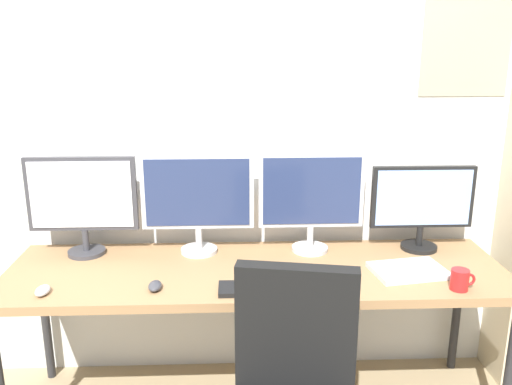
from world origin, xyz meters
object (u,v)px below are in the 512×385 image
(keyboard_main, at_px, (259,288))
(desk, at_px, (256,278))
(monitor_far_left, at_px, (82,200))
(monitor_far_right, at_px, (422,203))
(mouse_right_side, at_px, (43,290))
(laptop_closed, at_px, (408,271))
(coffee_mug, at_px, (460,280))
(monitor_center_left, at_px, (198,198))
(mouse_left_side, at_px, (155,286))
(monitor_center_right, at_px, (311,196))

(keyboard_main, bearing_deg, desk, 90.00)
(desk, relative_size, monitor_far_left, 4.39)
(monitor_far_right, relative_size, keyboard_main, 1.50)
(keyboard_main, distance_m, mouse_right_side, 0.90)
(laptop_closed, bearing_deg, coffee_mug, -56.35)
(monitor_far_left, height_order, monitor_center_left, monitor_center_left)
(mouse_left_side, bearing_deg, monitor_center_right, 30.05)
(desk, bearing_deg, monitor_center_left, 142.42)
(monitor_far_left, bearing_deg, monitor_center_left, 0.00)
(desk, height_order, coffee_mug, coffee_mug)
(mouse_right_side, bearing_deg, monitor_center_right, 20.44)
(desk, height_order, mouse_left_side, mouse_left_side)
(monitor_center_left, distance_m, keyboard_main, 0.59)
(monitor_far_left, bearing_deg, monitor_center_right, 0.00)
(coffee_mug, bearing_deg, mouse_left_side, 177.61)
(laptop_closed, bearing_deg, mouse_right_side, 175.76)
(monitor_far_right, bearing_deg, desk, -165.62)
(desk, xyz_separation_m, mouse_left_side, (-0.44, -0.20, 0.07))
(monitor_center_left, distance_m, monitor_center_right, 0.55)
(monitor_far_right, height_order, mouse_left_side, monitor_far_right)
(keyboard_main, bearing_deg, monitor_center_right, 58.04)
(monitor_center_right, relative_size, mouse_right_side, 5.35)
(monitor_center_left, distance_m, coffee_mug, 1.24)
(monitor_far_right, height_order, keyboard_main, monitor_far_right)
(mouse_right_side, bearing_deg, mouse_left_side, 3.07)
(monitor_far_right, distance_m, mouse_left_side, 1.35)
(mouse_right_side, bearing_deg, monitor_far_left, 81.01)
(monitor_center_right, relative_size, coffee_mug, 4.84)
(desk, relative_size, mouse_left_side, 23.91)
(monitor_far_left, distance_m, monitor_center_left, 0.55)
(laptop_closed, bearing_deg, monitor_far_left, 159.58)
(mouse_left_side, bearing_deg, monitor_far_left, 133.44)
(coffee_mug, bearing_deg, monitor_far_right, 92.42)
(monitor_center_left, distance_m, laptop_closed, 1.04)
(mouse_right_side, bearing_deg, keyboard_main, -0.32)
(laptop_closed, relative_size, coffee_mug, 3.02)
(keyboard_main, bearing_deg, coffee_mug, -1.61)
(desk, distance_m, monitor_center_left, 0.48)
(monitor_far_left, relative_size, mouse_left_side, 5.45)
(desk, bearing_deg, monitor_center_right, 37.57)
(mouse_right_side, relative_size, coffee_mug, 0.91)
(keyboard_main, xyz_separation_m, mouse_left_side, (-0.44, 0.03, 0.01))
(desk, distance_m, keyboard_main, 0.24)
(monitor_far_left, bearing_deg, mouse_left_side, -46.56)
(mouse_left_side, height_order, mouse_right_side, same)
(monitor_far_left, bearing_deg, keyboard_main, -28.11)
(desk, distance_m, coffee_mug, 0.89)
(keyboard_main, distance_m, mouse_left_side, 0.44)
(keyboard_main, height_order, coffee_mug, coffee_mug)
(monitor_far_right, bearing_deg, monitor_center_right, 180.00)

